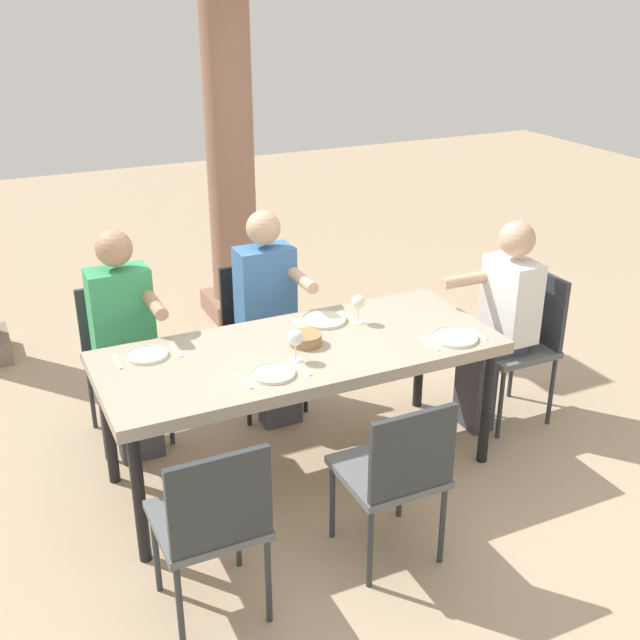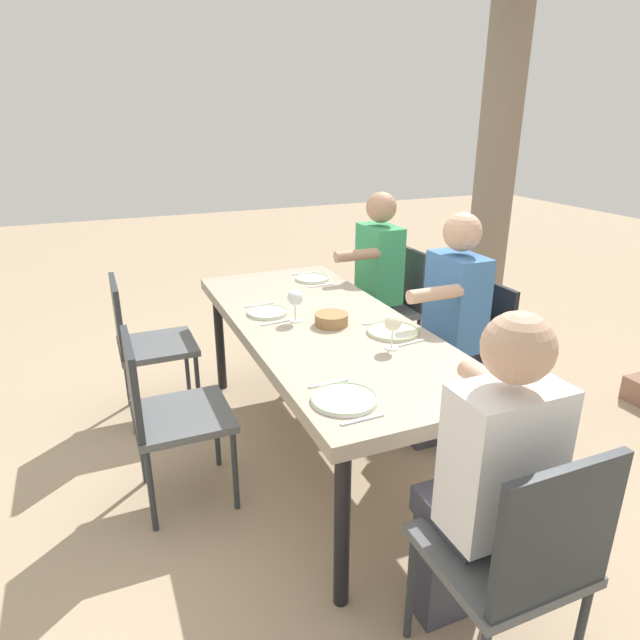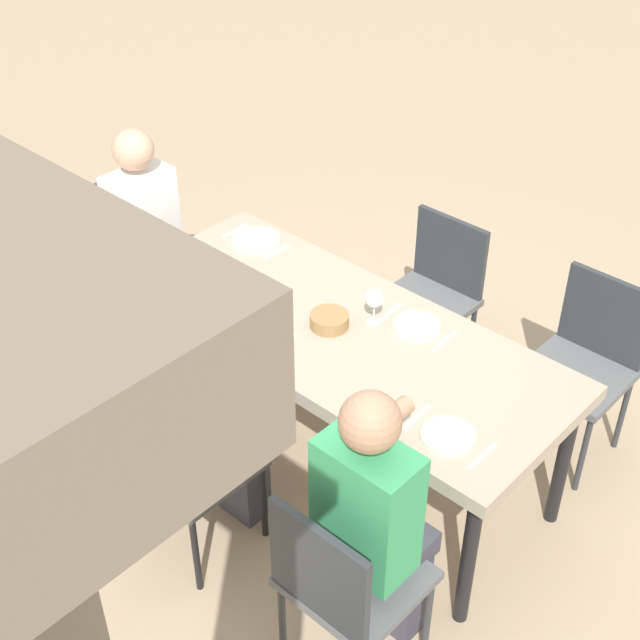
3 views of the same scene
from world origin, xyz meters
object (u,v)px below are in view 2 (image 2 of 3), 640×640
Objects in this scene: plate_1 at (267,312)px; chair_mid_north at (468,349)px; chair_mid_south at (165,409)px; bread_basket at (331,319)px; diner_guest_third at (485,479)px; stone_column_near at (496,161)px; dining_table at (325,334)px; plate_3 at (344,399)px; chair_west_north at (392,301)px; plate_2 at (393,331)px; wine_glass_1 at (295,298)px; wine_glass_2 at (393,324)px; chair_head_east at (519,554)px; diner_man_white at (445,324)px; plate_0 at (312,278)px; chair_west_south at (143,339)px; diner_woman_green at (370,282)px.

chair_mid_north is at bearing 72.47° from plate_1.
bread_basket is (-0.06, 0.86, 0.29)m from chair_mid_south.
diner_guest_third is 3.70m from stone_column_near.
dining_table is 0.82m from plate_3.
chair_west_north is 1.21m from plate_2.
wine_glass_2 is (0.50, 0.28, -0.00)m from wine_glass_1.
plate_3 is (0.36, -0.41, -0.11)m from wine_glass_2.
chair_head_east reaches higher than chair_mid_south.
wine_glass_1 reaches higher than plate_2.
plate_2 is at bearing 81.71° from chair_mid_south.
plate_3 is at bearing -58.23° from chair_mid_north.
diner_man_white reaches higher than plate_0.
chair_west_north reaches higher than plate_0.
plate_1 reaches higher than dining_table.
stone_column_near is 2.87m from wine_glass_1.
plate_1 is at bearing -148.13° from wine_glass_1.
diner_man_white is (0.00, -0.18, 0.18)m from chair_mid_north.
chair_head_east is 0.73× the size of diner_guest_third.
chair_mid_north is at bearing 90.97° from diner_man_white.
plate_1 is 0.70m from plate_2.
dining_table is 0.35m from plate_1.
plate_1 is (0.52, 0.62, 0.25)m from chair_west_south.
diner_woman_green is at bearing 157.83° from plate_2.
chair_mid_south is 5.25× the size of wine_glass_2.
dining_table is 1.65× the size of diner_guest_third.
chair_mid_south is at bearing -86.25° from bread_basket.
dining_table is 0.10m from bread_basket.
chair_west_north is 0.70× the size of diner_man_white.
chair_west_south is 0.32× the size of stone_column_near.
plate_2 is at bearing 47.16° from bread_basket.
plate_0 is at bearing 162.17° from plate_3.
wine_glass_1 is (1.46, -2.41, -0.50)m from stone_column_near.
wine_glass_2 reaches higher than chair_west_south.
plate_1 and plate_3 have the same top height.
wine_glass_2 is at bearing 131.46° from plate_3.
chair_mid_south is (0.87, 0.00, -0.02)m from chair_west_south.
diner_guest_third is 0.58m from plate_3.
stone_column_near is 2.83m from bread_basket.
diner_guest_third is at bearing 8.66° from plate_1.
plate_1 is at bearing -110.84° from diner_man_white.
plate_0 is at bearing -88.06° from chair_west_north.
chair_mid_south reaches higher than plate_1.
diner_woman_green is at bearing 130.45° from wine_glass_1.
chair_head_east reaches higher than plate_3.
bread_basket is (-0.22, -0.23, 0.02)m from plate_2.
wine_glass_1 is 1.03× the size of wine_glass_2.
diner_man_white reaches higher than chair_mid_south.
diner_guest_third reaches higher than plate_3.
dining_table is 1.02m from diner_woman_green.
wine_glass_2 reaches higher than dining_table.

